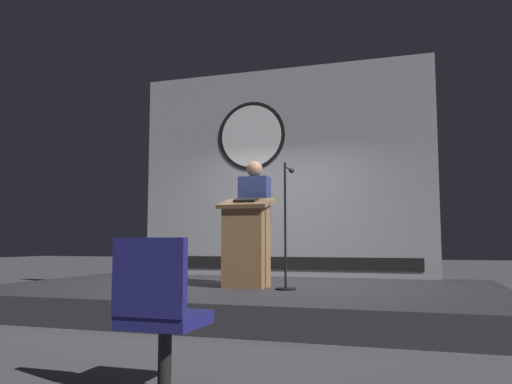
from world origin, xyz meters
TOP-DOWN VIEW (x-y plane):
  - ground_plane at (0.00, 0.00)m, footprint 40.00×40.00m
  - stage_platform at (0.00, 0.00)m, footprint 6.40×4.00m
  - banner_display at (-0.01, 1.85)m, footprint 4.96×0.12m
  - podium at (0.10, -0.29)m, footprint 0.64×0.50m
  - speaker_person at (0.06, 0.19)m, footprint 0.40×0.26m
  - microphone_stand at (0.65, -0.40)m, footprint 0.24×0.50m
  - audience_chair_left at (0.73, -3.71)m, footprint 0.44×0.45m

SIDE VIEW (x-z plane):
  - ground_plane at x=0.00m, z-range 0.00..0.00m
  - stage_platform at x=0.00m, z-range 0.00..0.30m
  - audience_chair_left at x=0.73m, z-range 0.05..0.94m
  - microphone_stand at x=0.65m, z-range 0.07..1.59m
  - podium at x=0.10m, z-range 0.29..1.42m
  - speaker_person at x=0.06m, z-range 0.32..1.98m
  - banner_display at x=-0.01m, z-range 0.30..3.80m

